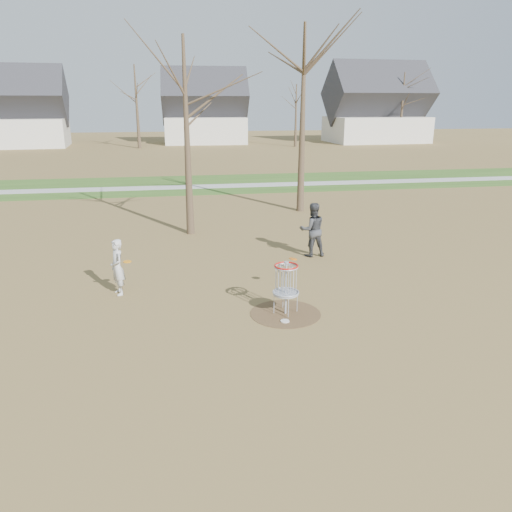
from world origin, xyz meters
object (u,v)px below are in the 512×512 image
(player_standing, at_px, (117,267))
(disc_grounded, at_px, (285,321))
(player_throwing, at_px, (312,230))
(disc_golf_basket, at_px, (286,280))

(player_standing, distance_m, disc_grounded, 4.95)
(player_standing, relative_size, disc_grounded, 7.14)
(player_standing, xyz_separation_m, player_throwing, (6.28, 2.57, 0.15))
(player_standing, distance_m, disc_golf_basket, 4.77)
(player_standing, relative_size, player_throwing, 0.84)
(player_standing, bearing_deg, player_throwing, 90.73)
(player_standing, height_order, player_throwing, player_throwing)
(disc_golf_basket, bearing_deg, player_standing, 153.59)
(player_throwing, distance_m, disc_grounded, 5.66)
(disc_golf_basket, bearing_deg, disc_grounded, -104.32)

